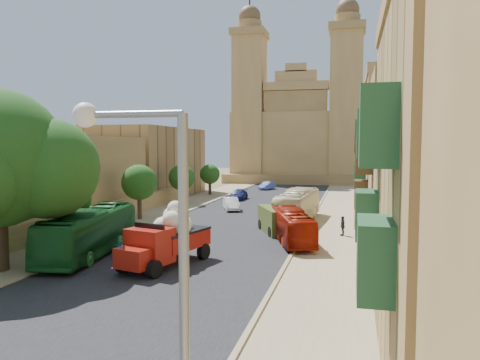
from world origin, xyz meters
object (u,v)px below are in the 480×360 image
at_px(olive_pickup, 277,220).
at_px(car_blue_b, 267,186).
at_px(bus_green_north, 90,232).
at_px(car_dkblue, 238,195).
at_px(pedestrian_c, 343,226).
at_px(street_tree_a, 69,199).
at_px(red_truck, 165,238).
at_px(church, 299,135).
at_px(bus_red_east, 292,226).
at_px(street_tree_d, 210,174).
at_px(street_tree_c, 182,178).
at_px(car_white_a, 231,204).
at_px(car_cream, 277,218).
at_px(pedestrian_a, 313,235).
at_px(street_tree_b, 139,183).
at_px(bus_cream_east, 298,205).
at_px(car_blue_a, 141,243).
at_px(car_white_b, 294,201).
at_px(streetlamp, 158,278).

relative_size(olive_pickup, car_blue_b, 1.40).
bearing_deg(car_blue_b, bus_green_north, -77.78).
bearing_deg(car_dkblue, pedestrian_c, -56.83).
bearing_deg(street_tree_a, red_truck, -25.53).
distance_m(church, street_tree_a, 67.64).
xyz_separation_m(bus_red_east, pedestrian_c, (3.73, 3.53, -0.43)).
bearing_deg(street_tree_d, street_tree_c, -90.00).
bearing_deg(car_blue_b, car_white_a, -72.96).
height_order(car_cream, pedestrian_a, pedestrian_a).
xyz_separation_m(street_tree_b, pedestrian_a, (18.28, -9.60, -2.74)).
distance_m(street_tree_b, pedestrian_c, 20.86).
relative_size(car_white_a, car_dkblue, 0.94).
bearing_deg(car_dkblue, church, 84.11).
distance_m(bus_red_east, bus_cream_east, 10.21).
bearing_deg(car_blue_a, car_blue_b, 114.47).
height_order(street_tree_a, bus_green_north, street_tree_a).
bearing_deg(red_truck, bus_red_east, 52.84).
height_order(street_tree_d, bus_cream_east, street_tree_d).
relative_size(bus_cream_east, car_blue_a, 2.81).
bearing_deg(bus_red_east, car_white_b, -100.27).
bearing_deg(car_white_a, car_cream, -74.43).
height_order(street_tree_a, street_tree_b, street_tree_b).
height_order(red_truck, car_white_b, red_truck).
distance_m(bus_red_east, car_blue_b, 43.04).
bearing_deg(car_white_b, pedestrian_c, 133.83).
bearing_deg(bus_green_north, streetlamp, -64.09).
bearing_deg(car_white_b, red_truck, 106.74).
bearing_deg(car_white_b, street_tree_b, 69.20).
relative_size(bus_red_east, car_cream, 1.80).
relative_size(bus_cream_east, pedestrian_c, 6.81).
height_order(red_truck, car_dkblue, red_truck).
bearing_deg(bus_green_north, street_tree_d, 87.15).
distance_m(church, pedestrian_a, 65.31).
distance_m(car_blue_a, car_white_b, 28.35).
bearing_deg(bus_red_east, olive_pickup, -81.76).
distance_m(streetlamp, pedestrian_a, 26.74).
height_order(car_white_b, pedestrian_a, pedestrian_a).
bearing_deg(street_tree_b, streetlamp, -63.79).
distance_m(street_tree_d, bus_cream_east, 26.75).
xyz_separation_m(street_tree_c, streetlamp, (17.72, -48.00, 1.82)).
xyz_separation_m(red_truck, pedestrian_c, (10.48, 12.44, -0.92)).
relative_size(church, bus_red_east, 4.04).
bearing_deg(car_white_a, street_tree_d, 93.39).
xyz_separation_m(car_blue_a, pedestrian_a, (11.61, 4.03, 0.30)).
bearing_deg(car_cream, car_white_b, -97.20).
height_order(church, red_truck, church).
relative_size(street_tree_b, street_tree_c, 1.10).
bearing_deg(street_tree_c, pedestrian_c, -38.72).
relative_size(street_tree_b, car_cream, 1.11).
bearing_deg(church, bus_green_north, -95.16).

